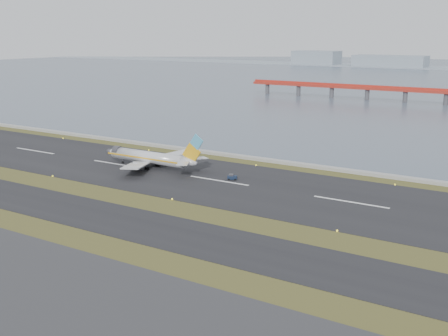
# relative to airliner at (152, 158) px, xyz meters

# --- Properties ---
(ground) EXTENTS (1000.00, 1000.00, 0.00)m
(ground) POSITION_rel_airliner_xyz_m (26.45, -31.80, -3.46)
(ground) COLOR #374418
(ground) RESTS_ON ground
(taxiway_strip) EXTENTS (1000.00, 18.00, 0.10)m
(taxiway_strip) POSITION_rel_airliner_xyz_m (26.45, -43.80, -3.41)
(taxiway_strip) COLOR black
(taxiway_strip) RESTS_ON ground
(runway_strip) EXTENTS (1000.00, 45.00, 0.10)m
(runway_strip) POSITION_rel_airliner_xyz_m (26.45, -1.80, -3.41)
(runway_strip) COLOR black
(runway_strip) RESTS_ON ground
(seawall) EXTENTS (1000.00, 2.50, 1.00)m
(seawall) POSITION_rel_airliner_xyz_m (26.45, 28.20, -2.96)
(seawall) COLOR #979792
(seawall) RESTS_ON ground
(red_pier) EXTENTS (260.00, 5.00, 10.20)m
(red_pier) POSITION_rel_airliner_xyz_m (46.45, 218.20, 3.82)
(red_pier) COLOR #B32B1E
(red_pier) RESTS_ON ground
(airliner) EXTENTS (38.52, 32.89, 12.80)m
(airliner) POSITION_rel_airliner_xyz_m (0.00, 0.00, 0.00)
(airliner) COLOR silver
(airliner) RESTS_ON ground
(pushback_tug) EXTENTS (3.14, 2.54, 1.76)m
(pushback_tug) POSITION_rel_airliner_xyz_m (29.12, 1.22, -2.60)
(pushback_tug) COLOR #131F35
(pushback_tug) RESTS_ON ground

